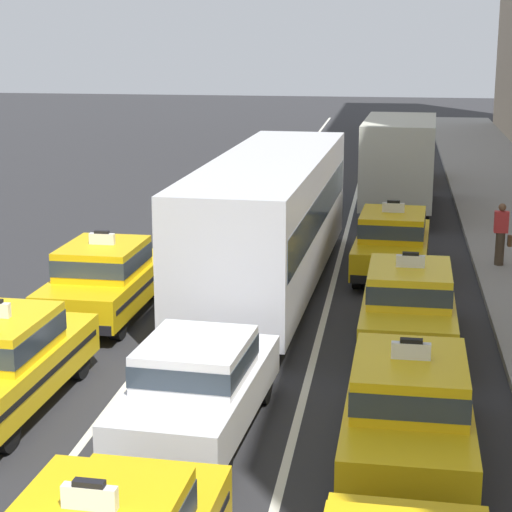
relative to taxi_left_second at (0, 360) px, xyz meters
name	(u,v)px	position (x,y,z in m)	size (l,w,h in m)	color
lane_stripe_left_center	(228,251)	(1.75, 11.63, -0.87)	(0.14, 80.00, 0.01)	silver
lane_stripe_center_right	(340,255)	(4.95, 11.63, -0.87)	(0.14, 80.00, 0.01)	silver
taxi_left_second	(0,360)	(0.00, 0.00, 0.00)	(1.94, 4.61, 1.96)	black
taxi_left_third	(105,278)	(0.15, 5.26, 0.00)	(1.90, 4.59, 1.96)	black
sedan_center_second	(197,384)	(3.45, -0.47, -0.03)	(2.04, 4.41, 1.58)	black
bus_center_third	(270,215)	(3.42, 8.13, 0.94)	(2.89, 11.28, 3.22)	black
sedan_center_fourth	(300,191)	(3.23, 17.05, -0.03)	(1.94, 4.37, 1.58)	black
taxi_right_second	(408,407)	(6.70, -0.97, 0.00)	(1.88, 4.58, 1.96)	black
taxi_right_third	(409,304)	(6.75, 4.26, 0.00)	(1.89, 4.59, 1.96)	black
taxi_right_fourth	(392,241)	(6.38, 9.80, 0.00)	(2.02, 4.64, 1.96)	black
box_truck_right_fifth	(400,161)	(6.53, 18.19, 0.90)	(2.50, 7.04, 3.27)	black
taxi_right_sixth	(404,159)	(6.74, 25.06, 0.00)	(1.86, 4.57, 1.96)	black
pedestrian_by_storefront	(501,234)	(9.19, 10.62, 0.09)	(0.47, 0.24, 1.64)	#473828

